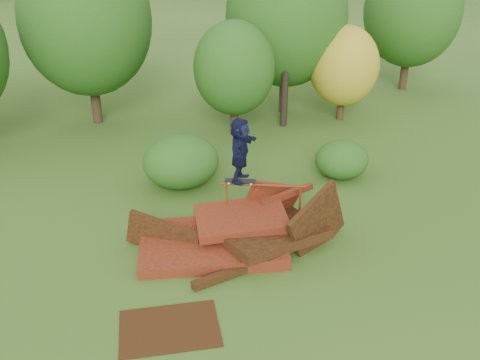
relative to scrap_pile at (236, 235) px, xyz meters
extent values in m
plane|color=#2D5116|center=(1.06, -1.39, -0.36)|extent=(240.00, 240.00, 0.00)
cube|color=#47160C|center=(-0.62, 0.02, -0.18)|extent=(3.94, 2.78, 0.60)
cube|color=black|center=(0.88, -0.28, 0.06)|extent=(3.01, 2.41, 0.51)
cube|color=#47160C|center=(0.18, 0.22, 0.34)|extent=(2.43, 1.73, 0.48)
cube|color=black|center=(1.98, -0.48, 0.29)|extent=(2.02, 1.18, 2.17)
cube|color=#47160C|center=(1.18, 1.02, 0.19)|extent=(1.95, 0.66, 1.82)
cube|color=black|center=(-1.82, 0.42, -0.01)|extent=(1.81, 1.14, 1.31)
cube|color=black|center=(-0.32, -1.18, -0.24)|extent=(2.23, 0.80, 0.19)
cube|color=#47160C|center=(1.58, 0.72, 0.59)|extent=(1.58, 0.47, 0.39)
cylinder|color=brown|center=(-0.07, 0.79, 0.37)|extent=(0.06, 0.06, 1.45)
cylinder|color=brown|center=(1.73, 0.13, 0.37)|extent=(0.06, 0.06, 1.45)
cylinder|color=brown|center=(0.83, 0.46, 1.10)|extent=(2.10, 0.82, 0.06)
cube|color=black|center=(0.27, 0.66, 1.20)|extent=(0.82, 0.47, 0.03)
cylinder|color=beige|center=(-0.02, 0.68, 1.16)|extent=(0.06, 0.05, 0.06)
cylinder|color=beige|center=(0.04, 0.84, 1.16)|extent=(0.06, 0.05, 0.06)
cylinder|color=beige|center=(0.51, 0.48, 1.16)|extent=(0.06, 0.05, 0.06)
cylinder|color=beige|center=(0.57, 0.65, 1.16)|extent=(0.06, 0.05, 0.06)
imported|color=black|center=(0.27, 0.66, 2.05)|extent=(1.20, 1.59, 1.67)
cube|color=#371D0B|center=(-2.10, -2.60, -0.34)|extent=(2.13, 1.60, 0.03)
cylinder|color=black|center=(-3.19, 10.67, 0.76)|extent=(0.39, 0.39, 2.23)
ellipsoid|color=#1F4412|center=(-3.19, 10.67, 3.76)|extent=(5.05, 5.05, 5.80)
cylinder|color=black|center=(2.00, 8.02, 0.35)|extent=(0.32, 0.32, 1.42)
ellipsoid|color=#1F4412|center=(2.00, 8.02, 2.22)|extent=(3.09, 3.09, 3.55)
cylinder|color=black|center=(4.71, 10.01, 0.73)|extent=(0.39, 0.39, 2.18)
ellipsoid|color=#1F4412|center=(4.71, 10.01, 3.69)|extent=(4.98, 4.98, 5.73)
cylinder|color=black|center=(6.68, 8.41, 0.25)|extent=(0.30, 0.30, 1.22)
ellipsoid|color=#A58C19|center=(6.68, 8.41, 1.92)|extent=(2.82, 2.82, 3.24)
cylinder|color=black|center=(11.59, 11.79, 0.67)|extent=(0.38, 0.38, 2.06)
ellipsoid|color=#1F4412|center=(11.59, 11.79, 3.40)|extent=(4.52, 4.52, 5.20)
ellipsoid|color=#1F4412|center=(-0.76, 3.92, 0.47)|extent=(2.37, 2.19, 1.64)
ellipsoid|color=#1F4412|center=(4.34, 3.19, 0.26)|extent=(1.74, 1.60, 1.23)
cylinder|color=black|center=(4.13, 8.29, 4.47)|extent=(0.28, 0.28, 9.65)
camera|label=1|loc=(-2.88, -11.21, 7.17)|focal=40.00mm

